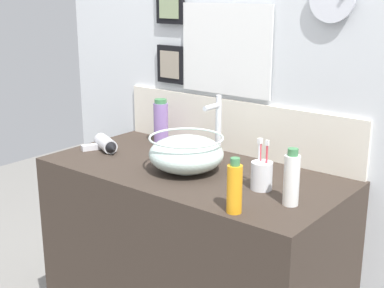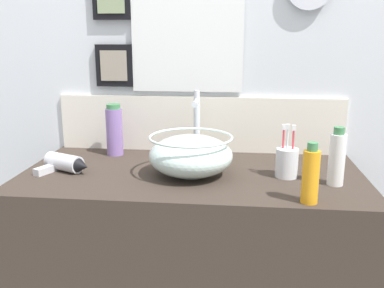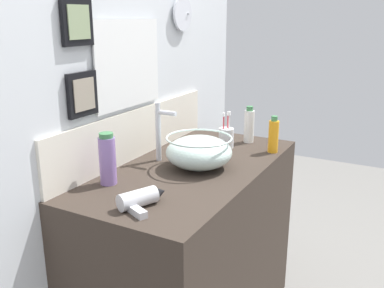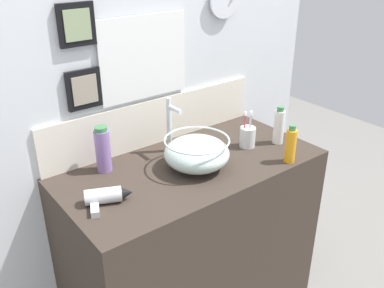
{
  "view_description": "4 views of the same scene",
  "coord_description": "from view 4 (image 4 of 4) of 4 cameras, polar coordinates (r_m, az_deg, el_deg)",
  "views": [
    {
      "loc": [
        1.21,
        -1.51,
        1.52
      ],
      "look_at": [
        0.0,
        0.0,
        0.97
      ],
      "focal_mm": 50.0,
      "sensor_mm": 36.0,
      "label": 1
    },
    {
      "loc": [
        0.15,
        -1.4,
        1.33
      ],
      "look_at": [
        0.0,
        0.0,
        0.97
      ],
      "focal_mm": 40.0,
      "sensor_mm": 36.0,
      "label": 2
    },
    {
      "loc": [
        -1.53,
        -0.83,
        1.49
      ],
      "look_at": [
        0.0,
        0.0,
        0.97
      ],
      "focal_mm": 40.0,
      "sensor_mm": 36.0,
      "label": 3
    },
    {
      "loc": [
        -1.01,
        -1.3,
        1.77
      ],
      "look_at": [
        0.0,
        0.0,
        0.97
      ],
      "focal_mm": 40.0,
      "sensor_mm": 36.0,
      "label": 4
    }
  ],
  "objects": [
    {
      "name": "faucet",
      "position": [
        1.93,
        -2.88,
        2.92
      ],
      "size": [
        0.02,
        0.1,
        0.26
      ],
      "color": "silver",
      "rests_on": "vanity_counter"
    },
    {
      "name": "back_panel",
      "position": [
        1.99,
        -5.74,
        9.93
      ],
      "size": [
        1.96,
        0.09,
        2.46
      ],
      "color": "silver",
      "rests_on": "ground"
    },
    {
      "name": "glass_bowl_sink",
      "position": [
        1.82,
        0.67,
        -1.18
      ],
      "size": [
        0.28,
        0.28,
        0.14
      ],
      "color": "silver",
      "rests_on": "vanity_counter"
    },
    {
      "name": "hair_drier",
      "position": [
        1.64,
        -11.31,
        -6.87
      ],
      "size": [
        0.2,
        0.13,
        0.06
      ],
      "color": "silver",
      "rests_on": "vanity_counter"
    },
    {
      "name": "lotion_bottle",
      "position": [
        1.83,
        -11.8,
        -0.74
      ],
      "size": [
        0.06,
        0.06,
        0.2
      ],
      "color": "#8C6BB2",
      "rests_on": "vanity_counter"
    },
    {
      "name": "spray_bottle",
      "position": [
        1.92,
        13.01,
        -0.14
      ],
      "size": [
        0.05,
        0.05,
        0.18
      ],
      "color": "orange",
      "rests_on": "vanity_counter"
    },
    {
      "name": "vanity_counter",
      "position": [
        2.12,
        -0.01,
        -13.07
      ],
      "size": [
        1.17,
        0.58,
        0.87
      ],
      "primitive_type": "cube",
      "color": "#382D26",
      "rests_on": "ground"
    },
    {
      "name": "toothbrush_cup",
      "position": [
        2.04,
        7.42,
        0.99
      ],
      "size": [
        0.07,
        0.07,
        0.18
      ],
      "color": "silver",
      "rests_on": "vanity_counter"
    },
    {
      "name": "shampoo_bottle",
      "position": [
        2.08,
        11.52,
        2.35
      ],
      "size": [
        0.05,
        0.05,
        0.19
      ],
      "color": "white",
      "rests_on": "vanity_counter"
    }
  ]
}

